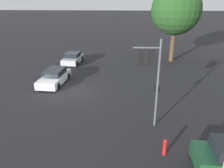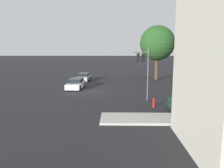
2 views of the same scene
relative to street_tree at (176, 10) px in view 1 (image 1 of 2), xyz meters
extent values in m
plane|color=black|center=(11.06, -10.58, -6.39)|extent=(300.00, 300.00, 0.00)
cylinder|color=#4C3823|center=(0.00, 0.00, -4.32)|extent=(0.60, 0.60, 4.15)
sphere|color=#234C1E|center=(0.00, 0.00, 0.03)|extent=(6.06, 6.06, 6.06)
cylinder|color=#515456|center=(16.10, -3.88, -3.62)|extent=(0.14, 0.14, 5.55)
cylinder|color=#515456|center=(16.12, -4.66, -1.34)|extent=(0.14, 1.56, 0.10)
cube|color=black|center=(16.12, -4.40, -1.89)|extent=(0.31, 0.31, 0.90)
sphere|color=#590F0F|center=(15.93, -4.40, -1.59)|extent=(0.20, 0.20, 0.20)
sphere|color=#99660F|center=(15.93, -4.40, -1.89)|extent=(0.20, 0.20, 0.20)
sphere|color=#0F511E|center=(15.93, -4.40, -2.19)|extent=(0.20, 0.20, 0.20)
cube|color=black|center=(16.13, -4.92, -1.89)|extent=(0.31, 0.31, 0.90)
sphere|color=red|center=(15.94, -4.92, -1.59)|extent=(0.20, 0.20, 0.20)
sphere|color=#99660F|center=(15.94, -4.92, -1.89)|extent=(0.20, 0.20, 0.20)
sphere|color=#0F511E|center=(15.94, -4.92, -2.19)|extent=(0.20, 0.20, 0.20)
cube|color=black|center=(15.92, -3.88, -3.91)|extent=(0.23, 0.36, 0.35)
sphere|color=orange|center=(15.78, -3.89, -3.91)|extent=(0.18, 0.18, 0.18)
cube|color=silver|center=(9.24, -12.70, -5.88)|extent=(4.66, 2.12, 0.68)
cube|color=black|center=(9.06, -12.69, -5.27)|extent=(2.46, 1.77, 0.54)
cylinder|color=black|center=(10.70, -11.90, -6.08)|extent=(0.64, 0.26, 0.63)
cylinder|color=black|center=(10.60, -13.65, -6.08)|extent=(0.64, 0.26, 0.63)
cylinder|color=black|center=(7.88, -11.74, -6.08)|extent=(0.64, 0.26, 0.63)
cylinder|color=black|center=(7.78, -13.49, -6.08)|extent=(0.64, 0.26, 0.63)
cube|color=#B7B7BC|center=(2.17, -12.64, -5.87)|extent=(3.95, 2.03, 0.67)
cube|color=black|center=(2.02, -12.63, -5.28)|extent=(2.09, 1.71, 0.51)
cylinder|color=black|center=(3.41, -11.85, -6.05)|extent=(0.70, 0.26, 0.68)
cylinder|color=black|center=(3.32, -13.56, -6.05)|extent=(0.70, 0.26, 0.68)
cylinder|color=black|center=(1.03, -11.72, -6.05)|extent=(0.70, 0.26, 0.68)
cylinder|color=black|center=(0.94, -13.43, -6.05)|extent=(0.70, 0.26, 0.68)
cylinder|color=black|center=(19.03, -1.68, -6.04)|extent=(0.25, 0.72, 0.71)
cylinder|color=red|center=(18.96, -3.68, -6.02)|extent=(0.20, 0.20, 0.75)
sphere|color=red|center=(18.96, -3.68, -5.58)|extent=(0.22, 0.22, 0.22)
camera|label=1|loc=(28.49, -5.73, 1.23)|focal=35.00mm
camera|label=2|loc=(38.73, -7.20, -1.00)|focal=35.00mm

